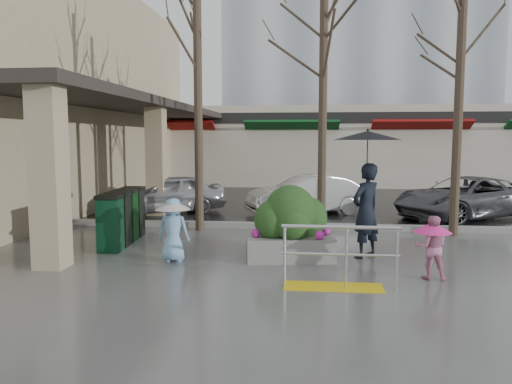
% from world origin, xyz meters
% --- Properties ---
extents(ground, '(120.00, 120.00, 0.00)m').
position_xyz_m(ground, '(0.00, 0.00, 0.00)').
color(ground, '#51514F').
rests_on(ground, ground).
extents(street_asphalt, '(120.00, 36.00, 0.01)m').
position_xyz_m(street_asphalt, '(0.00, 22.00, 0.01)').
color(street_asphalt, black).
rests_on(street_asphalt, ground).
extents(curb, '(120.00, 0.30, 0.15)m').
position_xyz_m(curb, '(0.00, 4.00, 0.07)').
color(curb, gray).
rests_on(curb, ground).
extents(near_building, '(6.00, 18.00, 8.00)m').
position_xyz_m(near_building, '(-9.00, 8.00, 4.00)').
color(near_building, tan).
rests_on(near_building, ground).
extents(canopy_slab, '(2.80, 18.00, 0.25)m').
position_xyz_m(canopy_slab, '(-4.80, 8.00, 3.62)').
color(canopy_slab, '#2D2823').
rests_on(canopy_slab, pillar_front).
extents(pillar_front, '(0.55, 0.55, 3.50)m').
position_xyz_m(pillar_front, '(-3.90, -0.50, 1.75)').
color(pillar_front, tan).
rests_on(pillar_front, ground).
extents(pillar_back, '(0.55, 0.55, 3.50)m').
position_xyz_m(pillar_back, '(-3.90, 6.00, 1.75)').
color(pillar_back, tan).
rests_on(pillar_back, ground).
extents(storefront_row, '(34.00, 6.74, 4.00)m').
position_xyz_m(storefront_row, '(2.00, 17.97, 2.01)').
color(storefront_row, beige).
rests_on(storefront_row, ground).
extents(office_tower, '(18.00, 12.00, 25.00)m').
position_xyz_m(office_tower, '(4.00, 30.00, 12.50)').
color(office_tower, '#8C99A8').
rests_on(office_tower, ground).
extents(handrail, '(1.90, 0.50, 1.03)m').
position_xyz_m(handrail, '(1.36, -1.20, 0.38)').
color(handrail, yellow).
rests_on(handrail, ground).
extents(tree_west, '(3.20, 3.20, 6.80)m').
position_xyz_m(tree_west, '(-2.00, 3.60, 5.08)').
color(tree_west, '#382B21').
rests_on(tree_west, ground).
extents(tree_midwest, '(3.20, 3.20, 7.00)m').
position_xyz_m(tree_midwest, '(1.20, 3.60, 5.23)').
color(tree_midwest, '#382B21').
rests_on(tree_midwest, ground).
extents(tree_mideast, '(3.20, 3.20, 6.50)m').
position_xyz_m(tree_mideast, '(4.50, 3.60, 4.86)').
color(tree_mideast, '#382B21').
rests_on(tree_mideast, ground).
extents(woman, '(1.37, 1.37, 2.62)m').
position_xyz_m(woman, '(2.03, 0.95, 1.49)').
color(woman, black).
rests_on(woman, ground).
extents(child_pink, '(0.66, 0.66, 1.10)m').
position_xyz_m(child_pink, '(3.00, -0.50, 0.64)').
color(child_pink, pink).
rests_on(child_pink, ground).
extents(child_blue, '(0.69, 0.69, 1.26)m').
position_xyz_m(child_blue, '(-1.77, 0.22, 0.74)').
color(child_blue, '#7CB0DC').
rests_on(child_blue, ground).
extents(planter, '(1.83, 1.11, 1.51)m').
position_xyz_m(planter, '(0.53, 0.59, 0.72)').
color(planter, slate).
rests_on(planter, ground).
extents(news_boxes, '(0.64, 2.23, 1.23)m').
position_xyz_m(news_boxes, '(-3.40, 1.76, 0.62)').
color(news_boxes, '#0D3A21').
rests_on(news_boxes, ground).
extents(car_a, '(3.97, 3.01, 1.26)m').
position_xyz_m(car_a, '(-3.69, 6.39, 0.63)').
color(car_a, silver).
rests_on(car_a, ground).
extents(car_b, '(4.04, 2.75, 1.26)m').
position_xyz_m(car_b, '(0.83, 6.64, 0.63)').
color(car_b, silver).
rests_on(car_b, ground).
extents(car_c, '(4.96, 4.14, 1.26)m').
position_xyz_m(car_c, '(5.58, 6.38, 0.63)').
color(car_c, '#53555B').
rests_on(car_c, ground).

